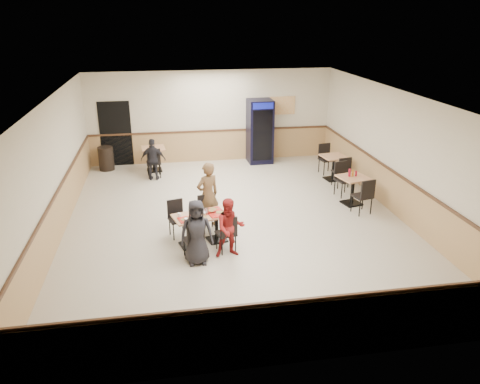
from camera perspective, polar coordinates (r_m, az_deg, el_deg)
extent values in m
plane|color=beige|center=(11.33, -0.57, -3.50)|extent=(10.00, 10.00, 0.00)
plane|color=silver|center=(10.45, -0.63, 11.64)|extent=(10.00, 10.00, 0.00)
plane|color=beige|center=(15.60, -3.53, 9.16)|extent=(8.00, 0.00, 8.00)
plane|color=beige|center=(6.31, 6.68, -9.73)|extent=(8.00, 0.00, 8.00)
plane|color=beige|center=(10.94, -21.79, 2.45)|extent=(0.00, 10.00, 10.00)
plane|color=beige|center=(12.06, 18.58, 4.51)|extent=(0.00, 10.00, 10.00)
cube|color=tan|center=(15.82, -3.44, 5.60)|extent=(7.98, 0.03, 1.00)
cube|color=tan|center=(12.36, 17.99, 0.07)|extent=(0.03, 9.98, 1.00)
cube|color=#472B19|center=(15.67, -3.48, 7.45)|extent=(7.98, 0.04, 0.06)
cube|color=black|center=(15.67, -14.91, 6.85)|extent=(1.00, 0.02, 2.10)
cube|color=orange|center=(15.94, 5.21, 10.46)|extent=(0.85, 0.02, 0.60)
cube|color=black|center=(10.22, -6.12, -6.40)|extent=(0.49, 0.49, 0.04)
cylinder|color=black|center=(10.08, -6.19, -4.78)|extent=(0.08, 0.08, 0.61)
cube|color=tan|center=(9.95, -6.26, -3.16)|extent=(0.76, 0.76, 0.04)
cube|color=black|center=(10.40, -2.84, -5.78)|extent=(0.49, 0.49, 0.04)
cylinder|color=black|center=(10.26, -2.87, -4.18)|extent=(0.08, 0.08, 0.61)
cube|color=tan|center=(10.13, -2.90, -2.58)|extent=(0.76, 0.76, 0.04)
imported|color=black|center=(9.26, -5.32, -4.91)|extent=(0.66, 0.43, 1.34)
imported|color=maroon|center=(9.50, -1.22, -4.40)|extent=(0.64, 0.51, 1.25)
imported|color=brown|center=(10.77, -3.95, -0.39)|extent=(0.68, 0.58, 1.56)
imported|color=black|center=(14.13, -10.53, 3.91)|extent=(0.78, 0.43, 1.25)
cube|color=#B8130C|center=(9.83, -6.32, -3.29)|extent=(0.46, 0.39, 0.02)
cube|color=#B8130C|center=(10.01, -2.62, -2.72)|extent=(0.46, 0.39, 0.02)
cube|color=#B8130C|center=(10.20, -3.36, -2.26)|extent=(0.46, 0.39, 0.02)
cylinder|color=white|center=(9.82, -6.57, -3.36)|extent=(0.21, 0.21, 0.01)
cube|color=#B67346|center=(9.81, -6.57, -3.30)|extent=(0.28, 0.26, 0.02)
cylinder|color=white|center=(10.23, -3.41, -2.23)|extent=(0.21, 0.21, 0.01)
cube|color=#B67346|center=(10.22, -3.41, -2.17)|extent=(0.27, 0.28, 0.02)
cylinder|color=white|center=(9.86, -4.74, -3.18)|extent=(0.21, 0.21, 0.01)
cube|color=#B67346|center=(9.86, -4.74, -3.12)|extent=(0.23, 0.15, 0.02)
cylinder|color=white|center=(10.08, -2.25, -2.57)|extent=(0.21, 0.21, 0.01)
cube|color=#B67346|center=(10.07, -2.25, -2.51)|extent=(0.26, 0.19, 0.02)
cylinder|color=white|center=(9.72, -5.56, -3.34)|extent=(0.07, 0.07, 0.09)
cylinder|color=white|center=(9.95, -7.41, -2.80)|extent=(0.07, 0.07, 0.09)
cylinder|color=white|center=(9.69, -6.62, -3.45)|extent=(0.07, 0.07, 0.09)
cylinder|color=#A1A6B4|center=(10.06, -4.43, -2.33)|extent=(0.07, 0.07, 0.12)
cylinder|color=#A1A6B4|center=(10.04, -4.00, -2.36)|extent=(0.07, 0.07, 0.12)
ellipsoid|color=silver|center=(10.00, -4.45, -2.55)|extent=(0.13, 0.13, 0.09)
cube|color=black|center=(12.64, 13.41, -1.32)|extent=(0.54, 0.54, 0.04)
cylinder|color=black|center=(12.51, 13.54, 0.21)|extent=(0.09, 0.09, 0.68)
cube|color=tan|center=(12.40, 13.68, 1.72)|extent=(0.84, 0.84, 0.04)
cube|color=black|center=(14.36, 11.20, 1.58)|extent=(0.51, 0.51, 0.04)
cylinder|color=black|center=(14.25, 11.30, 2.93)|extent=(0.09, 0.09, 0.67)
cube|color=tan|center=(14.14, 11.40, 4.26)|extent=(0.79, 0.79, 0.04)
cylinder|color=#A50B23|center=(12.36, 13.21, 2.30)|extent=(0.06, 0.06, 0.20)
cylinder|color=#BA7618|center=(12.40, 13.59, 2.25)|extent=(0.06, 0.06, 0.17)
cylinder|color=#A50B23|center=(12.44, 13.97, 2.21)|extent=(0.05, 0.05, 0.14)
cube|color=black|center=(15.13, -10.37, 2.66)|extent=(0.49, 0.49, 0.04)
cylinder|color=black|center=(15.02, -10.46, 3.97)|extent=(0.09, 0.09, 0.69)
cube|color=tan|center=(14.92, -10.55, 5.27)|extent=(0.76, 0.76, 0.04)
cube|color=black|center=(15.56, 2.43, 7.41)|extent=(0.81, 0.79, 2.08)
cube|color=black|center=(15.20, 2.77, 6.86)|extent=(0.64, 0.04, 1.64)
cube|color=#0D1596|center=(14.98, 2.84, 10.43)|extent=(0.66, 0.04, 0.20)
cylinder|color=black|center=(15.46, -16.01, 3.95)|extent=(0.48, 0.48, 0.75)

